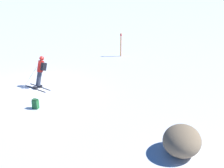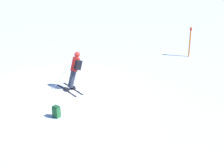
# 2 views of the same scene
# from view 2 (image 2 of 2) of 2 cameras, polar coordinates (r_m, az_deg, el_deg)

# --- Properties ---
(ground_plane) EXTENTS (300.00, 300.00, 0.00)m
(ground_plane) POSITION_cam_2_polar(r_m,az_deg,el_deg) (17.76, -7.26, -1.34)
(ground_plane) COLOR white
(skier) EXTENTS (1.35, 1.80, 1.85)m
(skier) POSITION_cam_2_polar(r_m,az_deg,el_deg) (17.78, -5.74, 2.34)
(skier) COLOR black
(skier) RESTS_ON ground
(spare_backpack) EXTENTS (0.26, 0.33, 0.50)m
(spare_backpack) POSITION_cam_2_polar(r_m,az_deg,el_deg) (15.57, -8.48, -4.19)
(spare_backpack) COLOR #236633
(spare_backpack) RESTS_ON ground
(trail_marker) EXTENTS (0.13, 0.13, 1.81)m
(trail_marker) POSITION_cam_2_polar(r_m,az_deg,el_deg) (22.54, 11.80, 6.54)
(trail_marker) COLOR orange
(trail_marker) RESTS_ON ground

